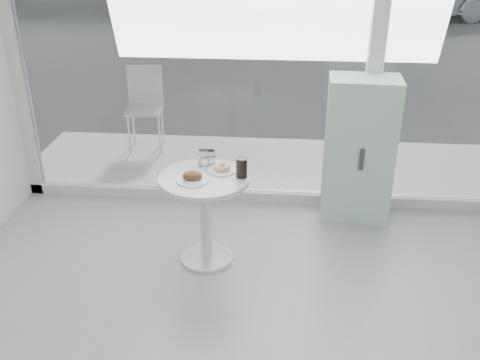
# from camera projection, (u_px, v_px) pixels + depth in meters

# --- Properties ---
(room_shell) EXTENTS (6.00, 6.00, 6.00)m
(room_shell) POSITION_uv_depth(u_px,v_px,m) (242.00, 197.00, 1.44)
(room_shell) COLOR silver
(room_shell) RESTS_ON ground
(storefront) EXTENTS (5.00, 0.14, 3.00)m
(storefront) POSITION_uv_depth(u_px,v_px,m) (284.00, 29.00, 4.71)
(storefront) COLOR silver
(storefront) RESTS_ON ground
(main_table) EXTENTS (0.72, 0.72, 0.77)m
(main_table) POSITION_uv_depth(u_px,v_px,m) (205.00, 201.00, 4.28)
(main_table) COLOR silver
(main_table) RESTS_ON ground
(patio_deck) EXTENTS (5.60, 1.60, 0.05)m
(patio_deck) POSITION_uv_depth(u_px,v_px,m) (273.00, 166.00, 6.17)
(patio_deck) COLOR silver
(patio_deck) RESTS_ON ground
(street) EXTENTS (40.00, 24.00, 0.00)m
(street) POSITION_uv_depth(u_px,v_px,m) (284.00, 10.00, 17.11)
(street) COLOR #363636
(street) RESTS_ON ground
(mint_cabinet) EXTENTS (0.64, 0.45, 1.35)m
(mint_cabinet) POSITION_uv_depth(u_px,v_px,m) (359.00, 150.00, 4.91)
(mint_cabinet) COLOR #8FB69F
(mint_cabinet) RESTS_ON ground
(patio_chair) EXTENTS (0.47, 0.47, 0.97)m
(patio_chair) POSITION_uv_depth(u_px,v_px,m) (145.00, 102.00, 6.43)
(patio_chair) COLOR silver
(patio_chair) RESTS_ON patio_deck
(plate_fritter) EXTENTS (0.25, 0.25, 0.07)m
(plate_fritter) POSITION_uv_depth(u_px,v_px,m) (193.00, 177.00, 4.11)
(plate_fritter) COLOR white
(plate_fritter) RESTS_ON main_table
(plate_donut) EXTENTS (0.23, 0.23, 0.06)m
(plate_donut) POSITION_uv_depth(u_px,v_px,m) (222.00, 169.00, 4.27)
(plate_donut) COLOR white
(plate_donut) RESTS_ON main_table
(water_tumbler_a) EXTENTS (0.08, 0.08, 0.13)m
(water_tumbler_a) POSITION_uv_depth(u_px,v_px,m) (204.00, 159.00, 4.35)
(water_tumbler_a) COLOR white
(water_tumbler_a) RESTS_ON main_table
(water_tumbler_b) EXTENTS (0.07, 0.07, 0.11)m
(water_tumbler_b) POSITION_uv_depth(u_px,v_px,m) (211.00, 158.00, 4.38)
(water_tumbler_b) COLOR white
(water_tumbler_b) RESTS_ON main_table
(cola_glass) EXTENTS (0.09, 0.09, 0.17)m
(cola_glass) POSITION_uv_depth(u_px,v_px,m) (242.00, 168.00, 4.14)
(cola_glass) COLOR white
(cola_glass) RESTS_ON main_table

